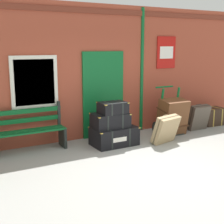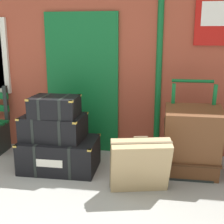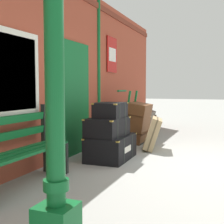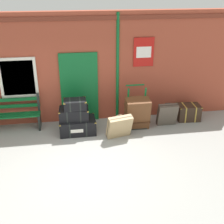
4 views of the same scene
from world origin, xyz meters
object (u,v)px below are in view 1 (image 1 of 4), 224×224
steamer_trunk_middle (110,120)px  steamer_trunk_top (113,108)px  platform_bench (28,131)px  suitcase_beige (199,117)px  large_brown_trunk (173,117)px  corner_trunk (212,116)px  suitcase_cream (166,129)px  porters_trolley (168,123)px  steamer_trunk_base (114,136)px

steamer_trunk_middle → steamer_trunk_top: 0.30m
platform_bench → suitcase_beige: size_ratio=2.28×
large_brown_trunk → corner_trunk: large_brown_trunk is taller
steamer_trunk_top → corner_trunk: 3.52m
corner_trunk → suitcase_cream: bearing=-160.9°
platform_bench → large_brown_trunk: 3.59m
steamer_trunk_top → suitcase_cream: size_ratio=0.83×
large_brown_trunk → corner_trunk: (1.69, 0.29, -0.23)m
platform_bench → suitcase_beige: bearing=-5.9°
platform_bench → suitcase_beige: 4.50m
steamer_trunk_top → porters_trolley: bearing=7.0°
suitcase_cream → porters_trolley: bearing=48.2°
steamer_trunk_middle → suitcase_beige: (2.72, 0.02, -0.24)m
suitcase_beige → large_brown_trunk: bearing=-179.1°
platform_bench → steamer_trunk_middle: (1.76, -0.48, 0.14)m
steamer_trunk_base → suitcase_beige: 2.64m
steamer_trunk_top → suitcase_beige: size_ratio=0.87×
steamer_trunk_base → platform_bench: bearing=164.3°
porters_trolley → steamer_trunk_base: bearing=-173.0°
platform_bench → porters_trolley: (3.56, -0.30, -0.17)m
porters_trolley → suitcase_beige: porters_trolley is taller
steamer_trunk_base → porters_trolley: 1.74m
steamer_trunk_top → suitcase_beige: (2.68, 0.06, -0.53)m
platform_bench → steamer_trunk_base: (1.83, -0.51, -0.23)m
platform_bench → suitcase_cream: bearing=-18.5°
porters_trolley → large_brown_trunk: size_ratio=1.29×
large_brown_trunk → suitcase_cream: bearing=-140.1°
steamer_trunk_middle → large_brown_trunk: 1.81m
platform_bench → suitcase_cream: platform_bench is taller
large_brown_trunk → suitcase_beige: (0.91, 0.01, -0.12)m
platform_bench → porters_trolley: 3.57m
porters_trolley → suitcase_cream: 0.92m
platform_bench → corner_trunk: platform_bench is taller
platform_bench → suitcase_cream: 3.11m
steamer_trunk_top → corner_trunk: steamer_trunk_top is taller
porters_trolley → suitcase_cream: porters_trolley is taller
steamer_trunk_base → corner_trunk: 3.43m
corner_trunk → large_brown_trunk: bearing=-170.4°
platform_bench → suitcase_cream: size_ratio=2.17×
steamer_trunk_base → large_brown_trunk: large_brown_trunk is taller
large_brown_trunk → suitcase_beige: size_ratio=1.34×
steamer_trunk_base → steamer_trunk_middle: size_ratio=1.22×
suitcase_beige → suitcase_cream: suitcase_beige is taller
porters_trolley → suitcase_beige: 0.93m
suitcase_cream → corner_trunk: bearing=19.1°
suitcase_cream → corner_trunk: suitcase_cream is taller
steamer_trunk_base → large_brown_trunk: 1.74m
porters_trolley → suitcase_cream: bearing=-131.8°
steamer_trunk_middle → suitcase_cream: 1.32m
steamer_trunk_middle → suitcase_beige: bearing=0.4°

